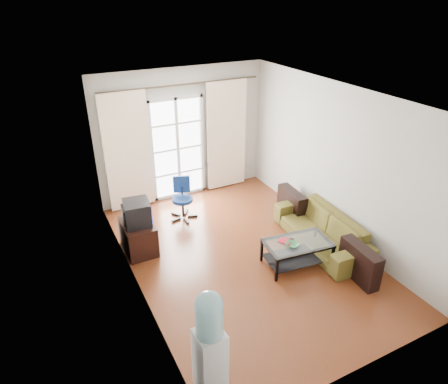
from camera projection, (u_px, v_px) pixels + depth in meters
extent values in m
plane|color=brown|center=(243.00, 255.00, 6.77)|extent=(5.20, 5.20, 0.00)
plane|color=white|center=(248.00, 96.00, 5.53)|extent=(5.20, 5.20, 0.00)
cube|color=#BBBAB2|center=(183.00, 134.00, 8.21)|extent=(3.60, 0.02, 2.70)
cube|color=#BBBAB2|center=(371.00, 283.00, 4.09)|extent=(3.60, 0.02, 2.70)
cube|color=#BBBAB2|center=(130.00, 210.00, 5.43)|extent=(0.02, 5.20, 2.70)
cube|color=#BBBAB2|center=(336.00, 163.00, 6.88)|extent=(0.02, 5.20, 2.70)
cube|color=white|center=(177.00, 148.00, 8.24)|extent=(1.01, 0.02, 2.04)
cube|color=white|center=(178.00, 149.00, 8.23)|extent=(1.16, 0.06, 2.15)
cylinder|color=#4C3F2D|center=(182.00, 84.00, 7.66)|extent=(3.30, 0.04, 0.04)
cube|color=#FFEBCD|center=(128.00, 153.00, 7.70)|extent=(0.90, 0.07, 2.35)
cube|color=#FFEBCD|center=(226.00, 136.00, 8.57)|extent=(0.90, 0.07, 2.35)
cube|color=gray|center=(220.00, 174.00, 8.92)|extent=(0.64, 0.12, 0.64)
imported|color=olive|center=(321.00, 230.00, 6.94)|extent=(2.11, 1.09, 0.58)
cube|color=silver|center=(298.00, 242.00, 6.36)|extent=(1.12, 0.72, 0.01)
cube|color=black|center=(296.00, 257.00, 6.49)|extent=(1.05, 0.66, 0.01)
cube|color=black|center=(277.00, 270.00, 6.08)|extent=(0.04, 0.04, 0.42)
cube|color=black|center=(333.00, 256.00, 6.38)|extent=(0.04, 0.04, 0.42)
cube|color=black|center=(262.00, 250.00, 6.53)|extent=(0.04, 0.04, 0.42)
cube|color=black|center=(314.00, 238.00, 6.84)|extent=(0.04, 0.04, 0.42)
imported|color=#2E7E38|center=(292.00, 245.00, 6.25)|extent=(0.33, 0.33, 0.05)
imported|color=#B12015|center=(283.00, 244.00, 6.30)|extent=(0.33, 0.33, 0.02)
cube|color=black|center=(289.00, 240.00, 6.40)|extent=(0.15, 0.08, 0.02)
cube|color=black|center=(138.00, 237.00, 6.78)|extent=(0.49, 0.74, 0.54)
cube|color=black|center=(137.00, 213.00, 6.55)|extent=(0.46, 0.49, 0.41)
cube|color=#0C19E5|center=(150.00, 211.00, 6.62)|extent=(0.06, 0.36, 0.30)
cube|color=black|center=(126.00, 215.00, 6.50)|extent=(0.16, 0.32, 0.27)
cylinder|color=black|center=(183.00, 209.00, 7.76)|extent=(0.05, 0.05, 0.42)
cylinder|color=navy|center=(182.00, 200.00, 7.67)|extent=(0.40, 0.40, 0.06)
cube|color=navy|center=(182.00, 184.00, 7.72)|extent=(0.32, 0.15, 0.34)
cube|color=silver|center=(210.00, 365.00, 4.25)|extent=(0.31, 0.31, 0.94)
cylinder|color=#84BECD|center=(209.00, 319.00, 3.95)|extent=(0.29, 0.29, 0.37)
sphere|color=#84BECD|center=(209.00, 305.00, 3.86)|extent=(0.29, 0.29, 0.29)
cube|color=black|center=(222.00, 338.00, 4.17)|extent=(0.04, 0.12, 0.10)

